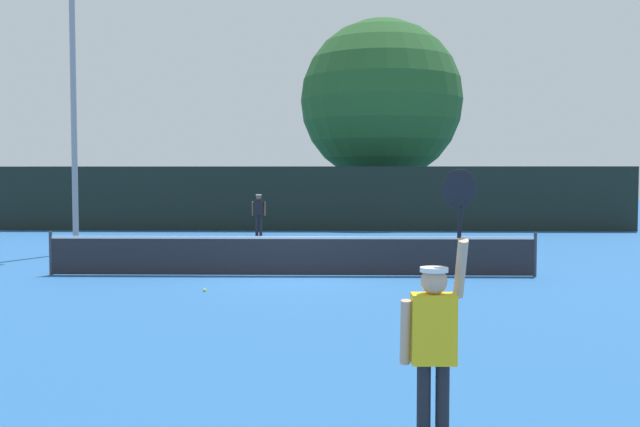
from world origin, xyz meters
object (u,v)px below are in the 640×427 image
object	(u,v)px
player_serving	(435,331)
player_receiving	(259,210)
large_tree	(381,101)
tennis_ball	(205,290)
parked_car_near	(425,206)
light_pole	(73,84)

from	to	relation	value
player_serving	player_receiving	bearing A→B (deg)	99.75
large_tree	player_receiving	bearing A→B (deg)	-124.54
tennis_ball	large_tree	xyz separation A→B (m)	(5.05, 22.22, 6.22)
player_receiving	parked_car_near	distance (m)	13.78
player_receiving	light_pole	xyz separation A→B (m)	(-5.07, -6.70, 4.25)
player_serving	large_tree	world-z (taller)	large_tree
tennis_ball	large_tree	world-z (taller)	large_tree
parked_car_near	player_receiving	bearing A→B (deg)	-123.00
player_receiving	parked_car_near	world-z (taller)	parked_car_near
player_serving	tennis_ball	distance (m)	9.63
player_receiving	large_tree	distance (m)	10.92
light_pole	player_receiving	bearing A→B (deg)	52.90
tennis_ball	parked_car_near	world-z (taller)	parked_car_near
player_serving	light_pole	size ratio (longest dim) A/B	0.26
player_receiving	light_pole	world-z (taller)	light_pole
light_pole	large_tree	bearing A→B (deg)	54.26
light_pole	large_tree	distance (m)	18.02
player_serving	tennis_ball	size ratio (longest dim) A/B	36.53
tennis_ball	parked_car_near	bearing A→B (deg)	73.21
large_tree	parked_car_near	xyz separation A→B (m)	(2.64, 3.27, -5.48)
player_serving	large_tree	distance (m)	31.55
player_serving	parked_car_near	xyz separation A→B (m)	(4.09, 34.35, -0.31)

